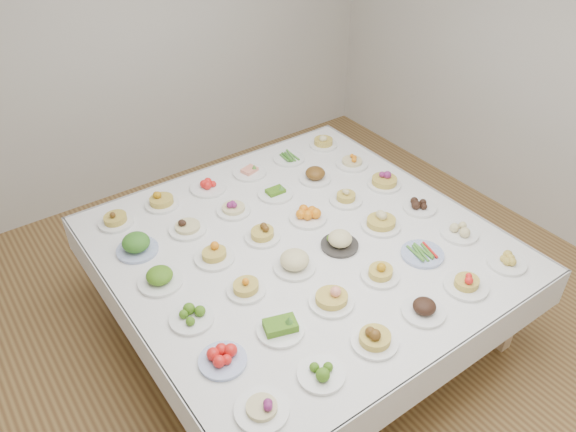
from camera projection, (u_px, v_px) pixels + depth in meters
room_envelope at (310, 98)px, 2.98m from camera, size 5.02×5.02×2.81m
display_table at (301, 250)px, 3.75m from camera, size 2.41×2.41×0.75m
dish_0 at (262, 404)px, 2.64m from camera, size 0.26×0.26×0.14m
dish_1 at (321, 370)px, 2.82m from camera, size 0.24×0.24×0.10m
dish_2 at (375, 334)px, 2.97m from camera, size 0.25×0.25×0.16m
dish_3 at (424, 307)px, 3.16m from camera, size 0.25×0.25×0.12m
dish_4 at (467, 280)px, 3.33m from camera, size 0.26×0.26×0.14m
dish_5 at (507, 260)px, 3.51m from camera, size 0.24×0.24×0.09m
dish_6 at (222, 356)px, 2.89m from camera, size 0.25×0.25×0.12m
dish_7 at (280, 325)px, 3.06m from camera, size 0.26×0.26×0.12m
dish_8 at (332, 294)px, 3.21m from camera, size 0.29×0.28×0.16m
dish_9 at (381, 270)px, 3.40m from camera, size 0.23×0.23×0.13m
dish_10 at (423, 253)px, 3.59m from camera, size 0.27×0.27×0.06m
dish_11 at (460, 229)px, 3.75m from camera, size 0.25×0.25×0.11m
dish_12 at (191, 315)px, 3.13m from camera, size 0.25×0.25×0.10m
dish_13 at (246, 284)px, 3.30m from camera, size 0.23×0.23×0.13m
dish_14 at (295, 260)px, 3.46m from camera, size 0.26×0.26×0.15m
dish_15 at (340, 239)px, 3.64m from camera, size 0.24×0.24×0.14m
dish_16 at (382, 218)px, 3.80m from camera, size 0.29×0.28×0.17m
dish_17 at (420, 205)px, 3.99m from camera, size 0.23×0.23×0.09m
dish_18 at (159, 275)px, 3.36m from camera, size 0.27×0.27×0.14m
dish_19 at (214, 251)px, 3.54m from camera, size 0.25×0.25×0.15m
dish_20 at (262, 232)px, 3.71m from camera, size 0.23×0.23×0.13m
dish_21 at (308, 214)px, 3.89m from camera, size 0.26×0.26×0.11m
dish_22 at (346, 195)px, 4.06m from camera, size 0.24×0.24×0.13m
dish_23 at (385, 178)px, 4.22m from camera, size 0.27×0.26×0.15m
dish_24 at (136, 242)px, 3.59m from camera, size 0.27×0.27×0.16m
dish_25 at (187, 223)px, 3.77m from camera, size 0.25×0.25×0.14m
dish_26 at (233, 205)px, 3.95m from camera, size 0.24×0.24×0.13m
dish_27 at (275, 190)px, 4.13m from camera, size 0.26×0.26×0.11m
dish_28 at (315, 173)px, 4.28m from camera, size 0.24×0.24×0.14m
dish_29 at (352, 159)px, 4.46m from camera, size 0.25×0.25×0.13m
dish_30 at (115, 216)px, 3.84m from camera, size 0.24×0.24×0.14m
dish_31 at (161, 197)px, 4.01m from camera, size 0.24×0.24×0.15m
dish_32 at (208, 184)px, 4.20m from camera, size 0.27×0.27×0.10m
dish_33 at (250, 170)px, 4.37m from camera, size 0.26×0.26×0.10m
dish_34 at (289, 157)px, 4.55m from camera, size 0.25×0.25×0.06m
dish_35 at (323, 140)px, 4.71m from camera, size 0.23×0.23×0.13m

